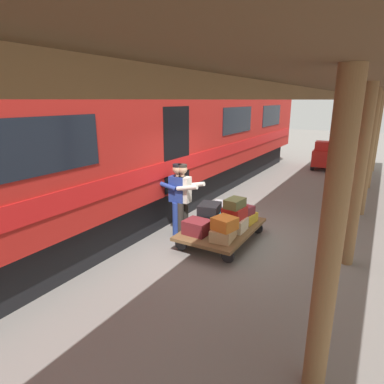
% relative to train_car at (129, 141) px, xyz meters
% --- Properties ---
extents(ground_plane, '(60.00, 60.00, 0.00)m').
position_rel_train_car_xyz_m(ground_plane, '(-3.31, 0.00, -2.06)').
color(ground_plane, slate).
extents(platform_canopy, '(3.20, 20.69, 3.56)m').
position_rel_train_car_xyz_m(platform_canopy, '(-5.38, 0.00, 1.21)').
color(platform_canopy, brown).
rests_on(platform_canopy, ground_plane).
extents(train_car, '(3.03, 21.13, 4.00)m').
position_rel_train_car_xyz_m(train_car, '(0.00, 0.00, 0.00)').
color(train_car, '#B21E19').
rests_on(train_car, ground_plane).
extents(luggage_cart, '(1.36, 2.14, 0.34)m').
position_rel_train_car_xyz_m(luggage_cart, '(-2.88, 0.33, -1.77)').
color(luggage_cart, brown).
rests_on(luggage_cart, ground_plane).
extents(suitcase_navy_fabric, '(0.53, 0.66, 0.18)m').
position_rel_train_car_xyz_m(suitcase_navy_fabric, '(-2.58, -0.26, -1.63)').
color(suitcase_navy_fabric, navy).
rests_on(suitcase_navy_fabric, luggage_cart).
extents(suitcase_cream_canvas, '(0.48, 0.45, 0.27)m').
position_rel_train_car_xyz_m(suitcase_cream_canvas, '(-3.19, 0.33, -1.59)').
color(suitcase_cream_canvas, beige).
rests_on(suitcase_cream_canvas, luggage_cart).
extents(suitcase_yellow_case, '(0.51, 0.53, 0.20)m').
position_rel_train_car_xyz_m(suitcase_yellow_case, '(-3.19, -0.26, -1.62)').
color(suitcase_yellow_case, gold).
rests_on(suitcase_yellow_case, luggage_cart).
extents(suitcase_tan_vintage, '(0.47, 0.57, 0.24)m').
position_rel_train_car_xyz_m(suitcase_tan_vintage, '(-3.19, 0.92, -1.60)').
color(suitcase_tan_vintage, tan).
rests_on(suitcase_tan_vintage, luggage_cart).
extents(suitcase_maroon_trunk, '(0.54, 0.47, 0.30)m').
position_rel_train_car_xyz_m(suitcase_maroon_trunk, '(-2.58, 0.92, -1.57)').
color(suitcase_maroon_trunk, maroon).
rests_on(suitcase_maroon_trunk, luggage_cart).
extents(suitcase_teal_softside, '(0.42, 0.46, 0.27)m').
position_rel_train_car_xyz_m(suitcase_teal_softside, '(-2.58, 0.33, -1.58)').
color(suitcase_teal_softside, '#1E666B').
rests_on(suitcase_teal_softside, luggage_cart).
extents(suitcase_black_hardshell, '(0.55, 0.62, 0.23)m').
position_rel_train_car_xyz_m(suitcase_black_hardshell, '(-2.57, 0.34, -1.33)').
color(suitcase_black_hardshell, black).
rests_on(suitcase_black_hardshell, suitcase_teal_softside).
extents(suitcase_gray_aluminum, '(0.48, 0.61, 0.17)m').
position_rel_train_car_xyz_m(suitcase_gray_aluminum, '(-2.55, -0.28, -1.46)').
color(suitcase_gray_aluminum, '#9EA0A5').
rests_on(suitcase_gray_aluminum, suitcase_navy_fabric).
extents(suitcase_red_plastic, '(0.45, 0.51, 0.25)m').
position_rel_train_car_xyz_m(suitcase_red_plastic, '(-3.17, 0.30, -1.33)').
color(suitcase_red_plastic, '#AD231E').
rests_on(suitcase_red_plastic, suitcase_cream_canvas).
extents(suitcase_orange_carryall, '(0.50, 0.50, 0.25)m').
position_rel_train_car_xyz_m(suitcase_orange_carryall, '(-3.23, 0.94, -1.36)').
color(suitcase_orange_carryall, '#CC6B23').
rests_on(suitcase_orange_carryall, suitcase_tan_vintage).
extents(suitcase_burgundy_valise, '(0.50, 0.45, 0.18)m').
position_rel_train_car_xyz_m(suitcase_burgundy_valise, '(-3.16, -0.24, -1.42)').
color(suitcase_burgundy_valise, maroon).
rests_on(suitcase_burgundy_valise, suitcase_yellow_case).
extents(suitcase_olive_duffel, '(0.37, 0.50, 0.20)m').
position_rel_train_car_xyz_m(suitcase_olive_duffel, '(-3.18, 0.33, -1.10)').
color(suitcase_olive_duffel, brown).
rests_on(suitcase_olive_duffel, suitcase_red_plastic).
extents(porter_in_overalls, '(0.69, 0.46, 1.70)m').
position_rel_train_car_xyz_m(porter_in_overalls, '(-1.80, 0.49, -1.14)').
color(porter_in_overalls, navy).
rests_on(porter_in_overalls, ground_plane).
extents(porter_by_door, '(0.67, 0.42, 1.70)m').
position_rel_train_car_xyz_m(porter_by_door, '(-1.95, 0.45, -1.14)').
color(porter_by_door, '#332D28').
rests_on(porter_by_door, ground_plane).
extents(baggage_tug, '(1.22, 1.78, 1.30)m').
position_rel_train_car_xyz_m(baggage_tug, '(-3.57, -9.31, -1.43)').
color(baggage_tug, '#B21E19').
rests_on(baggage_tug, ground_plane).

